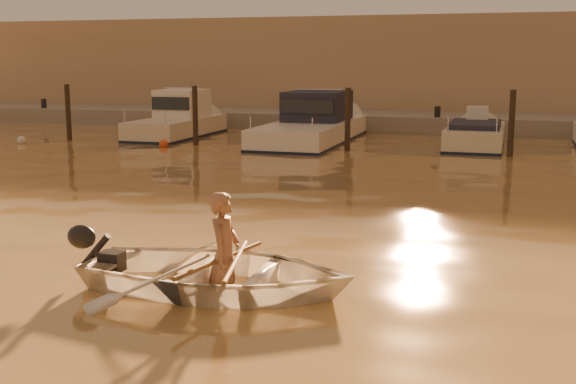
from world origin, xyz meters
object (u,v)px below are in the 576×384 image
(person, at_px, (225,254))
(moored_boat_1, at_px, (177,120))
(waterfront_building, at_px, (412,69))
(dinghy, at_px, (217,273))
(moored_boat_3, at_px, (475,140))
(moored_boat_2, at_px, (312,124))

(person, relative_size, moored_boat_1, 0.27)
(waterfront_building, bearing_deg, dinghy, -87.17)
(person, height_order, moored_boat_1, moored_boat_1)
(moored_boat_1, height_order, waterfront_building, waterfront_building)
(person, distance_m, waterfront_building, 27.72)
(dinghy, relative_size, waterfront_building, 0.08)
(moored_boat_3, bearing_deg, moored_boat_2, 180.00)
(dinghy, bearing_deg, person, -90.00)
(moored_boat_3, height_order, waterfront_building, waterfront_building)
(moored_boat_2, bearing_deg, waterfront_building, 79.79)
(moored_boat_3, relative_size, waterfront_building, 0.12)
(moored_boat_2, bearing_deg, dinghy, -78.62)
(dinghy, relative_size, moored_boat_3, 0.66)
(person, height_order, moored_boat_2, moored_boat_2)
(moored_boat_2, distance_m, waterfront_building, 11.32)
(moored_boat_3, xyz_separation_m, waterfront_building, (-3.66, 11.00, 2.17))
(moored_boat_2, xyz_separation_m, moored_boat_3, (5.64, 0.00, -0.40))
(person, bearing_deg, dinghy, 90.00)
(person, height_order, moored_boat_3, person)
(moored_boat_1, relative_size, waterfront_building, 0.13)
(moored_boat_2, relative_size, waterfront_building, 0.18)
(moored_boat_1, xyz_separation_m, moored_boat_3, (10.94, 0.00, -0.40))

